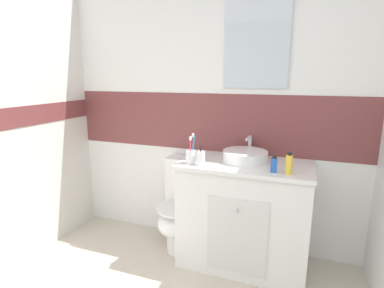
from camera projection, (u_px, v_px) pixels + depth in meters
The scene contains 8 objects.
wall_back_tiled at pixel (212, 104), 2.61m from camera, with size 3.20×0.20×2.50m.
vanity_cabinet at pixel (244, 214), 2.38m from camera, with size 0.99×0.55×0.85m.
sink_basin at pixel (245, 155), 2.31m from camera, with size 0.34×0.39×0.17m.
toilet at pixel (182, 209), 2.60m from camera, with size 0.37×0.50×0.81m.
toothbrush_cup at pixel (191, 156), 2.25m from camera, with size 0.07×0.07×0.23m.
soap_dispenser at pixel (201, 158), 2.21m from camera, with size 0.06×0.06×0.15m.
deodorant_spray_can at pixel (289, 164), 2.00m from camera, with size 0.05×0.05×0.15m.
perfume_flask_small at pixel (274, 164), 2.04m from camera, with size 0.04×0.03×0.12m.
Camera 1 is at (0.75, -0.07, 1.49)m, focal length 28.05 mm.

